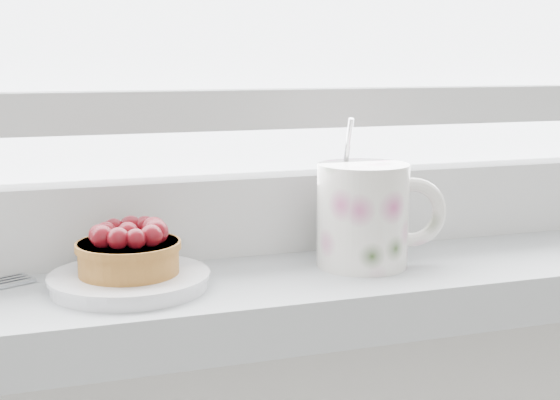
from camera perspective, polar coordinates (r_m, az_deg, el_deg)
name	(u,v)px	position (r m, az deg, el deg)	size (l,w,h in m)	color
saucer	(130,281)	(0.61, -10.95, -5.82)	(0.12, 0.12, 0.01)	white
raspberry_tart	(129,249)	(0.61, -10.97, -3.57)	(0.08, 0.08, 0.04)	brown
floral_mug	(366,213)	(0.66, 6.33, -0.94)	(0.12, 0.09, 0.13)	silver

